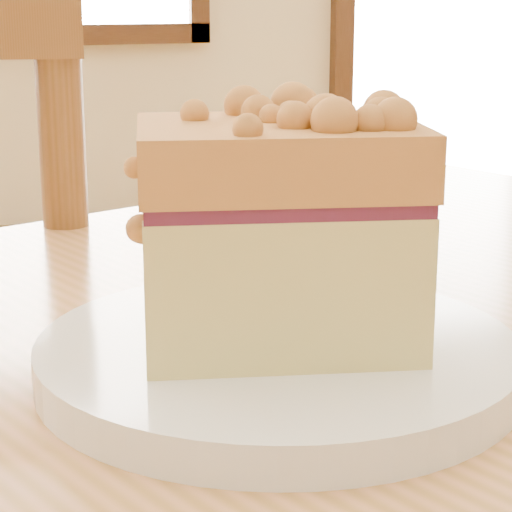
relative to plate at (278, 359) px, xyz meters
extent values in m
cube|color=#C2824B|center=(-0.04, -0.03, -0.03)|extent=(1.38, 1.12, 0.04)
cylinder|color=brown|center=(-0.04, 0.37, -0.06)|extent=(0.04, 0.04, 0.47)
cylinder|color=white|center=(0.00, 0.00, 0.00)|extent=(0.24, 0.24, 0.02)
cylinder|color=white|center=(0.00, 0.00, 0.00)|extent=(0.16, 0.16, 0.01)
cube|color=#CDBD74|center=(0.00, 0.00, 0.05)|extent=(0.15, 0.13, 0.07)
cube|color=#4E162E|center=(0.00, 0.00, 0.08)|extent=(0.15, 0.13, 0.01)
cube|color=#C6853E|center=(0.00, 0.00, 0.10)|extent=(0.15, 0.13, 0.03)
sphere|color=#C6853E|center=(0.02, -0.01, 0.12)|extent=(0.03, 0.03, 0.03)
sphere|color=#C6853E|center=(-0.02, 0.03, 0.12)|extent=(0.02, 0.02, 0.02)
sphere|color=#C6853E|center=(0.00, 0.04, 0.12)|extent=(0.01, 0.01, 0.01)
sphere|color=#C6853E|center=(0.03, -0.03, 0.12)|extent=(0.01, 0.01, 0.01)
sphere|color=#C6853E|center=(0.04, -0.03, 0.12)|extent=(0.01, 0.01, 0.01)
sphere|color=#C6853E|center=(-0.04, -0.01, 0.12)|extent=(0.02, 0.02, 0.02)
sphere|color=#C6853E|center=(0.02, -0.02, 0.12)|extent=(0.02, 0.02, 0.02)
sphere|color=#C6853E|center=(-0.02, 0.03, 0.12)|extent=(0.02, 0.02, 0.02)
sphere|color=#C6853E|center=(-0.03, 0.03, 0.12)|extent=(0.01, 0.01, 0.01)
sphere|color=#C6853E|center=(-0.01, 0.03, 0.12)|extent=(0.01, 0.01, 0.01)
sphere|color=#C6853E|center=(0.02, 0.02, 0.12)|extent=(0.02, 0.02, 0.02)
sphere|color=#C6853E|center=(-0.04, 0.03, 0.12)|extent=(0.02, 0.02, 0.02)
sphere|color=#C6853E|center=(0.03, 0.00, 0.12)|extent=(0.02, 0.02, 0.02)
sphere|color=#C6853E|center=(-0.04, 0.00, 0.12)|extent=(0.02, 0.02, 0.02)
sphere|color=#C6853E|center=(-0.01, 0.01, 0.12)|extent=(0.02, 0.02, 0.02)
sphere|color=#C6853E|center=(0.00, 0.04, 0.12)|extent=(0.02, 0.02, 0.02)
sphere|color=#C6853E|center=(-0.07, 0.01, 0.11)|extent=(0.01, 0.01, 0.01)
sphere|color=#C6853E|center=(-0.06, 0.05, 0.10)|extent=(0.01, 0.01, 0.01)
sphere|color=#C6853E|center=(-0.06, 0.05, 0.08)|extent=(0.02, 0.02, 0.02)
camera|label=1|loc=(-0.18, -0.43, 0.18)|focal=70.00mm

